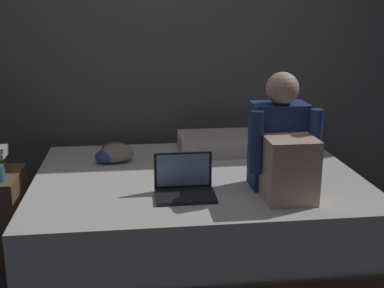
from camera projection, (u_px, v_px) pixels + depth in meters
name	position (u px, v px, depth m)	size (l,w,h in m)	color
ground_plane	(170.00, 281.00, 2.85)	(8.00, 8.00, 0.00)	#2D2D33
wall_back	(155.00, 32.00, 3.64)	(5.60, 0.10, 2.70)	#605B56
bed	(197.00, 215.00, 3.09)	(2.00, 1.50, 0.54)	brown
person_sitting	(283.00, 148.00, 2.68)	(0.39, 0.44, 0.66)	navy
laptop	(184.00, 185.00, 2.68)	(0.32, 0.23, 0.22)	black
pillow	(219.00, 143.00, 3.46)	(0.56, 0.36, 0.13)	beige
clothes_pile	(114.00, 153.00, 3.28)	(0.25, 0.30, 0.12)	gray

